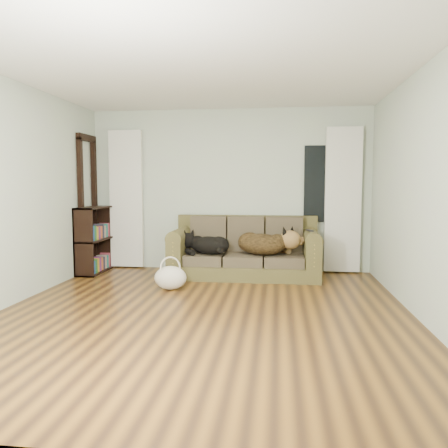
# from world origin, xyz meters

# --- Properties ---
(floor) EXTENTS (5.00, 5.00, 0.00)m
(floor) POSITION_xyz_m (0.00, 0.00, 0.00)
(floor) COLOR #362111
(floor) RESTS_ON ground
(ceiling) EXTENTS (5.00, 5.00, 0.00)m
(ceiling) POSITION_xyz_m (0.00, 0.00, 2.60)
(ceiling) COLOR white
(ceiling) RESTS_ON ground
(wall_back) EXTENTS (4.50, 0.04, 2.60)m
(wall_back) POSITION_xyz_m (0.00, 2.50, 1.30)
(wall_back) COLOR #AEC4A7
(wall_back) RESTS_ON ground
(wall_left) EXTENTS (0.04, 5.00, 2.60)m
(wall_left) POSITION_xyz_m (-2.25, 0.00, 1.30)
(wall_left) COLOR #AEC4A7
(wall_left) RESTS_ON ground
(wall_right) EXTENTS (0.04, 5.00, 2.60)m
(wall_right) POSITION_xyz_m (2.25, 0.00, 1.30)
(wall_right) COLOR #AEC4A7
(wall_right) RESTS_ON ground
(curtain_left) EXTENTS (0.55, 0.08, 2.25)m
(curtain_left) POSITION_xyz_m (-1.70, 2.42, 1.15)
(curtain_left) COLOR white
(curtain_left) RESTS_ON ground
(curtain_right) EXTENTS (0.55, 0.08, 2.25)m
(curtain_right) POSITION_xyz_m (1.80, 2.42, 1.15)
(curtain_right) COLOR white
(curtain_right) RESTS_ON ground
(window_pane) EXTENTS (0.50, 0.03, 1.20)m
(window_pane) POSITION_xyz_m (1.45, 2.47, 1.40)
(window_pane) COLOR black
(window_pane) RESTS_ON wall_back
(door_casing) EXTENTS (0.07, 0.60, 2.10)m
(door_casing) POSITION_xyz_m (-2.20, 2.05, 1.05)
(door_casing) COLOR black
(door_casing) RESTS_ON ground
(sofa) EXTENTS (2.22, 0.96, 0.91)m
(sofa) POSITION_xyz_m (0.30, 1.97, 0.45)
(sofa) COLOR #373619
(sofa) RESTS_ON floor
(dog_black_lab) EXTENTS (0.79, 0.71, 0.27)m
(dog_black_lab) POSITION_xyz_m (-0.26, 1.87, 0.48)
(dog_black_lab) COLOR black
(dog_black_lab) RESTS_ON sofa
(dog_shepherd) EXTENTS (0.96, 0.87, 0.35)m
(dog_shepherd) POSITION_xyz_m (0.61, 1.91, 0.49)
(dog_shepherd) COLOR black
(dog_shepherd) RESTS_ON sofa
(tv_remote) EXTENTS (0.11, 0.19, 0.02)m
(tv_remote) POSITION_xyz_m (1.25, 1.81, 0.73)
(tv_remote) COLOR black
(tv_remote) RESTS_ON sofa
(tote_bag) EXTENTS (0.51, 0.45, 0.31)m
(tote_bag) POSITION_xyz_m (-0.61, 1.01, 0.16)
(tote_bag) COLOR silver
(tote_bag) RESTS_ON floor
(bookshelf) EXTENTS (0.39, 0.86, 1.04)m
(bookshelf) POSITION_xyz_m (-2.09, 2.00, 0.50)
(bookshelf) COLOR black
(bookshelf) RESTS_ON floor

